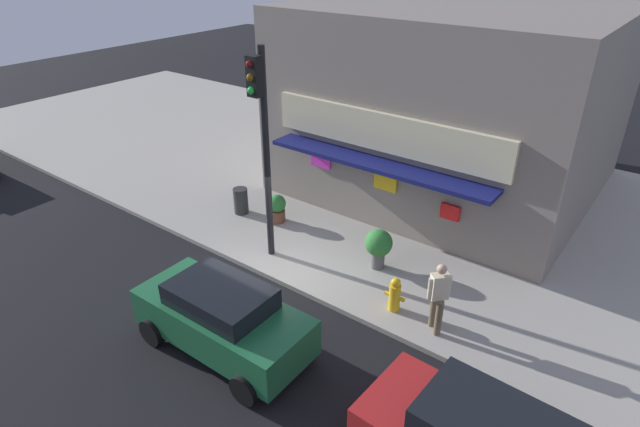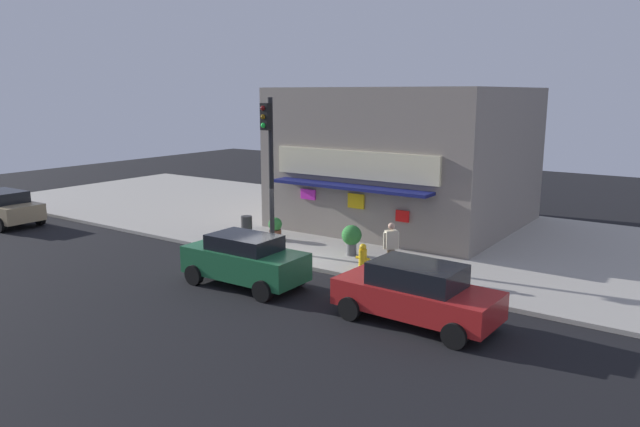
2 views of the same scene
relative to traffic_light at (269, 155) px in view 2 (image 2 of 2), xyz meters
The scene contains 12 objects.
ground_plane 3.90m from the traffic_light, 41.68° to the right, with size 63.32×63.32×0.00m, color black.
sidewalk 6.94m from the traffic_light, 81.73° to the left, with size 42.21×13.19×0.13m, color #A39E93.
corner_building 7.81m from the traffic_light, 77.37° to the left, with size 9.54×9.90×6.02m.
traffic_light is the anchor object (origin of this frame).
fire_hydrant 5.09m from the traffic_light, ahead, with size 0.52×0.28×0.88m.
trash_can 4.18m from the traffic_light, 150.87° to the left, with size 0.46×0.46×0.84m, color #2D2D2D.
pedestrian 5.72m from the traffic_light, ahead, with size 0.45×0.46×1.75m.
potted_plant_by_doorway 3.67m from the traffic_light, 124.11° to the left, with size 0.55×0.55×0.89m.
potted_plant_by_window 4.20m from the traffic_light, 25.51° to the left, with size 0.73×0.73×1.11m.
parked_car_tan 13.99m from the traffic_light, 167.37° to the right, with size 4.04×2.09×1.56m.
parked_car_green 4.63m from the traffic_light, 63.18° to the right, with size 3.99×1.95×1.63m.
parked_car_red 8.47m from the traffic_light, 21.93° to the right, with size 4.34×2.12×1.62m.
Camera 2 is at (12.95, -15.80, 5.95)m, focal length 33.48 mm.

